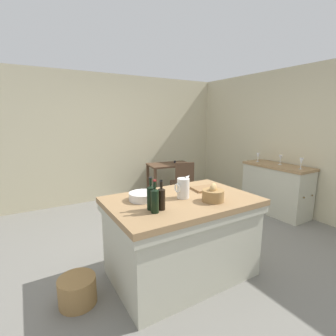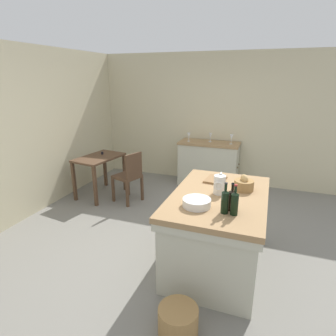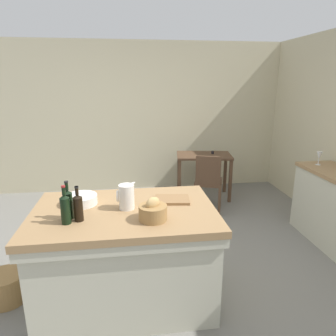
% 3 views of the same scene
% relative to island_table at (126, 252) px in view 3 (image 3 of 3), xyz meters
% --- Properties ---
extents(ground_plane, '(6.76, 6.76, 0.00)m').
position_rel_island_table_xyz_m(ground_plane, '(0.26, 0.48, -0.48)').
color(ground_plane, slate).
extents(wall_back, '(5.32, 0.12, 2.60)m').
position_rel_island_table_xyz_m(wall_back, '(0.26, 3.08, 0.82)').
color(wall_back, beige).
rests_on(wall_back, ground).
extents(island_table, '(1.54, 1.02, 0.88)m').
position_rel_island_table_xyz_m(island_table, '(0.00, 0.00, 0.00)').
color(island_table, '#99754C').
rests_on(island_table, ground).
extents(writing_desk, '(0.97, 0.68, 0.80)m').
position_rel_island_table_xyz_m(writing_desk, '(1.31, 2.42, 0.15)').
color(writing_desk, '#513826').
rests_on(writing_desk, ground).
extents(wooden_chair, '(0.51, 0.51, 0.91)m').
position_rel_island_table_xyz_m(wooden_chair, '(1.22, 1.77, 0.02)').
color(wooden_chair, '#513826').
rests_on(wooden_chair, ground).
extents(pitcher, '(0.17, 0.13, 0.25)m').
position_rel_island_table_xyz_m(pitcher, '(0.02, 0.01, 0.52)').
color(pitcher, silver).
rests_on(pitcher, island_table).
extents(wash_bowl, '(0.29, 0.29, 0.08)m').
position_rel_island_table_xyz_m(wash_bowl, '(-0.38, 0.16, 0.45)').
color(wash_bowl, silver).
rests_on(wash_bowl, island_table).
extents(bread_basket, '(0.22, 0.22, 0.19)m').
position_rel_island_table_xyz_m(bread_basket, '(0.22, -0.24, 0.48)').
color(bread_basket, olive).
rests_on(bread_basket, island_table).
extents(cutting_board, '(0.33, 0.26, 0.02)m').
position_rel_island_table_xyz_m(cutting_board, '(0.43, 0.13, 0.42)').
color(cutting_board, olive).
rests_on(cutting_board, island_table).
extents(wine_bottle_dark, '(0.07, 0.07, 0.28)m').
position_rel_island_table_xyz_m(wine_bottle_dark, '(-0.35, -0.17, 0.52)').
color(wine_bottle_dark, black).
rests_on(wine_bottle_dark, island_table).
extents(wine_bottle_amber, '(0.07, 0.07, 0.31)m').
position_rel_island_table_xyz_m(wine_bottle_amber, '(-0.43, -0.12, 0.53)').
color(wine_bottle_amber, black).
rests_on(wine_bottle_amber, island_table).
extents(wine_bottle_green, '(0.07, 0.07, 0.30)m').
position_rel_island_table_xyz_m(wine_bottle_green, '(-0.43, -0.21, 0.53)').
color(wine_bottle_green, black).
rests_on(wine_bottle_green, island_table).
extents(wine_glass_middle, '(0.07, 0.07, 0.17)m').
position_rel_island_table_xyz_m(wine_glass_middle, '(2.46, 1.06, 0.54)').
color(wine_glass_middle, white).
rests_on(wine_glass_middle, side_cabinet).
extents(wicker_hamper, '(0.35, 0.35, 0.26)m').
position_rel_island_table_xyz_m(wicker_hamper, '(-1.09, 0.12, -0.35)').
color(wicker_hamper, olive).
rests_on(wicker_hamper, ground).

